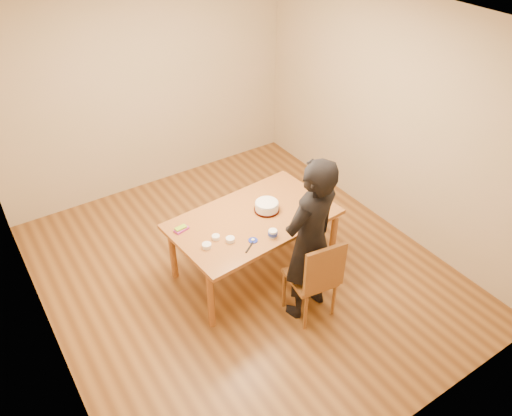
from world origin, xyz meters
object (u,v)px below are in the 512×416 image
cake_plate (267,210)px  cake (267,206)px  person (310,241)px  dining_table (253,219)px  dining_chair (310,277)px

cake_plate → cake: (0.00, 0.00, 0.05)m
person → cake: bearing=-103.1°
dining_table → dining_chair: size_ratio=4.06×
cake_plate → cake: size_ratio=1.08×
cake_plate → dining_chair: bearing=-92.2°
cake_plate → cake: cake is taller
dining_chair → cake_plate: 0.85m
dining_chair → person: (-0.00, 0.04, 0.42)m
cake_plate → dining_table: bearing=-173.5°
cake → person: person is taller
dining_chair → dining_table: bearing=109.4°
dining_table → cake_plate: 0.18m
cake → person: size_ratio=0.14×
dining_chair → cake: 0.87m
dining_table → dining_chair: dining_table is taller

